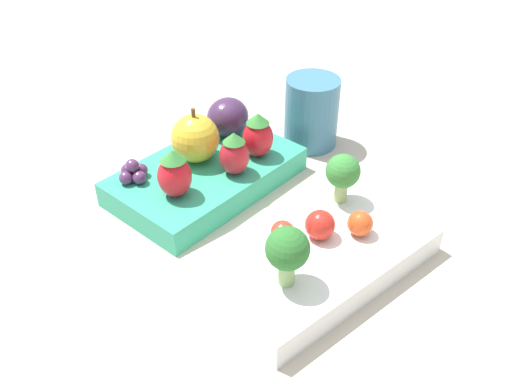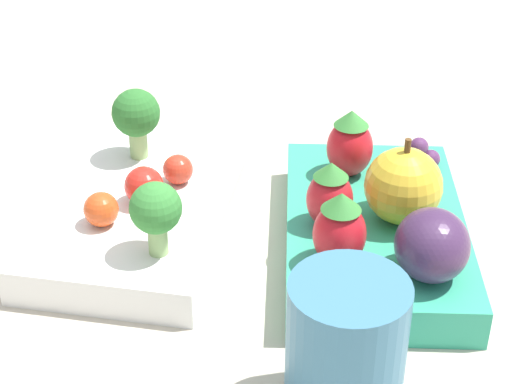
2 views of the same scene
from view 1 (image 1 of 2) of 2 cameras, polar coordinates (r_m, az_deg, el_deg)
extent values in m
plane|color=#BCB29E|center=(0.55, -0.08, -3.01)|extent=(4.00, 4.00, 0.00)
cube|color=white|center=(0.50, 5.97, -6.28)|extent=(0.21, 0.14, 0.03)
cube|color=#33A87F|center=(0.60, -4.99, 1.61)|extent=(0.19, 0.12, 0.03)
cylinder|color=#93B770|center=(0.45, 3.06, -8.06)|extent=(0.01, 0.01, 0.02)
sphere|color=#2D702D|center=(0.43, 3.17, -5.67)|extent=(0.03, 0.03, 0.03)
cylinder|color=#93B770|center=(0.54, 8.47, 0.03)|extent=(0.01, 0.01, 0.02)
sphere|color=#388438|center=(0.53, 8.69, 2.07)|extent=(0.03, 0.03, 0.03)
sphere|color=red|center=(0.49, 6.35, -3.33)|extent=(0.03, 0.03, 0.03)
sphere|color=red|center=(0.49, 2.68, -4.06)|extent=(0.02, 0.02, 0.02)
sphere|color=#DB4C1E|center=(0.50, 10.38, -3.11)|extent=(0.02, 0.02, 0.02)
sphere|color=gold|center=(0.59, -6.11, 5.36)|extent=(0.05, 0.05, 0.05)
cylinder|color=brown|center=(0.57, -6.29, 7.79)|extent=(0.00, 0.00, 0.01)
ellipsoid|color=red|center=(0.56, -2.19, 3.58)|extent=(0.03, 0.03, 0.04)
cone|color=#388438|center=(0.55, -2.24, 5.46)|extent=(0.02, 0.02, 0.01)
ellipsoid|color=red|center=(0.54, -8.14, 1.54)|extent=(0.03, 0.03, 0.04)
cone|color=#388438|center=(0.52, -8.35, 3.64)|extent=(0.02, 0.02, 0.01)
ellipsoid|color=red|center=(0.59, 0.18, 5.42)|extent=(0.03, 0.03, 0.04)
cone|color=#388438|center=(0.58, 0.19, 7.38)|extent=(0.02, 0.02, 0.01)
ellipsoid|color=#42284C|center=(0.63, -2.85, 7.48)|extent=(0.05, 0.04, 0.04)
sphere|color=#562D5B|center=(0.57, -12.88, 1.39)|extent=(0.01, 0.01, 0.01)
sphere|color=#562D5B|center=(0.57, -11.59, 1.43)|extent=(0.01, 0.01, 0.01)
sphere|color=#562D5B|center=(0.58, -11.43, 2.16)|extent=(0.01, 0.01, 0.01)
sphere|color=#562D5B|center=(0.58, -12.70, 2.12)|extent=(0.01, 0.01, 0.01)
sphere|color=#562D5B|center=(0.57, -12.27, 2.58)|extent=(0.01, 0.01, 0.01)
cylinder|color=teal|center=(0.66, 5.57, 7.93)|extent=(0.06, 0.06, 0.08)
camera|label=2|loc=(0.85, 24.91, 32.74)|focal=60.00mm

